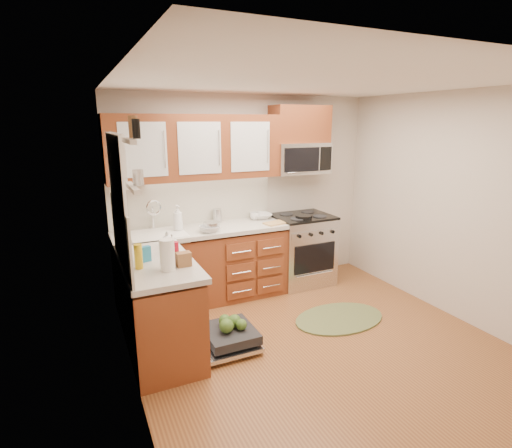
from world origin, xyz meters
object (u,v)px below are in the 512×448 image
skillet (304,217)px  bowl_a (261,216)px  dishwasher (226,338)px  stock_pot (212,227)px  cutting_board (275,223)px  sink (159,244)px  bowl_b (210,229)px  range (302,249)px  rug (339,318)px  paper_towel_roll (167,255)px  cup (255,216)px  upper_cabinets (195,147)px  microwave (300,158)px

skillet → bowl_a: bearing=146.0°
dishwasher → stock_pot: (0.20, 0.95, 0.88)m
skillet → cutting_board: (-0.43, -0.01, -0.04)m
sink → bowl_b: 0.61m
range → dishwasher: size_ratio=1.36×
rug → bowl_b: 1.80m
paper_towel_roll → sink: bearing=82.8°
cup → cutting_board: bearing=-64.9°
sink → paper_towel_roll: (-0.15, -1.19, 0.26)m
range → cup: (-0.64, 0.14, 0.50)m
rug → paper_towel_roll: (-1.91, -0.07, 1.05)m
bowl_b → cup: size_ratio=1.92×
cutting_board → cup: bearing=115.1°
paper_towel_roll → cup: (1.44, 1.34, -0.09)m
sink → cup: (1.29, 0.15, 0.17)m
cutting_board → bowl_a: (-0.04, 0.33, 0.02)m
range → bowl_a: (-0.54, 0.17, 0.48)m
bowl_a → range: bearing=-17.5°
range → rug: bearing=-98.7°
skillet → bowl_a: (-0.47, 0.31, -0.01)m
range → paper_towel_roll: (-2.08, -1.20, 0.59)m
bowl_b → sink: bearing=163.2°
range → skillet: size_ratio=4.40×
rug → skillet: skillet is taller
stock_pot → dishwasher: bearing=-101.8°
upper_cabinets → paper_towel_roll: (-0.68, -1.34, -0.81)m
sink → dishwasher: size_ratio=0.89×
bowl_b → skillet: bearing=1.6°
paper_towel_roll → dishwasher: bearing=7.1°
stock_pot → bowl_a: 0.87m
dishwasher → skillet: skillet is taller
upper_cabinets → stock_pot: size_ratio=10.67×
microwave → stock_pot: 1.55m
rug → paper_towel_roll: paper_towel_roll is taller
sink → stock_pot: size_ratio=3.23×
paper_towel_roll → cup: size_ratio=2.18×
cup → upper_cabinets: bearing=179.9°
skillet → cutting_board: 0.43m
dishwasher → cutting_board: cutting_board is taller
bowl_a → stock_pot: bearing=-156.5°
sink → paper_towel_roll: paper_towel_roll is taller
sink → dishwasher: (0.39, -1.12, -0.70)m
stock_pot → cup: (0.70, 0.32, -0.01)m
range → microwave: size_ratio=1.25×
skillet → bowl_b: (-1.29, -0.04, -0.01)m
upper_cabinets → microwave: size_ratio=2.70×
bowl_b → cup: bearing=24.1°
skillet → cup: bearing=153.1°
sink → bowl_a: (1.39, 0.18, 0.16)m
upper_cabinets → range: size_ratio=2.16×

